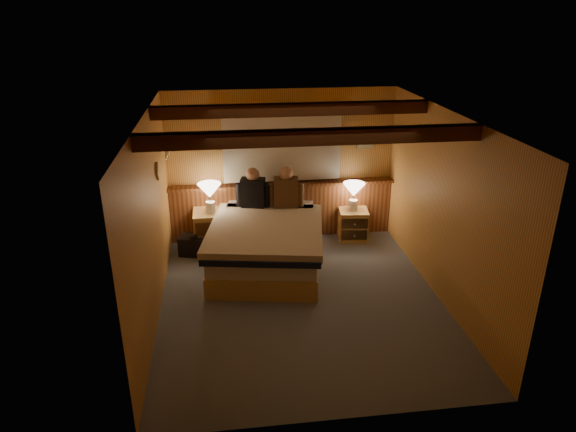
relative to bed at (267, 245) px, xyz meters
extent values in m
plane|color=slate|center=(0.36, -0.98, -0.36)|extent=(4.20, 4.20, 0.00)
plane|color=tan|center=(0.36, -0.98, 2.04)|extent=(4.20, 4.20, 0.00)
plane|color=#DA9E4E|center=(0.36, 1.12, 0.84)|extent=(3.60, 0.00, 3.60)
plane|color=#DA9E4E|center=(-1.44, -0.98, 0.84)|extent=(0.00, 4.20, 4.20)
plane|color=#DA9E4E|center=(2.16, -0.98, 0.84)|extent=(0.00, 4.20, 4.20)
plane|color=#DA9E4E|center=(0.36, -3.08, 0.84)|extent=(3.60, 0.00, 3.60)
cube|color=brown|center=(0.36, 1.06, 0.09)|extent=(3.60, 0.12, 0.90)
cube|color=brown|center=(0.36, 1.00, 0.56)|extent=(3.60, 0.22, 0.04)
cylinder|color=#492312|center=(0.36, 1.04, 1.69)|extent=(2.10, 0.05, 0.05)
sphere|color=#492312|center=(-0.69, 1.04, 1.69)|extent=(0.08, 0.08, 0.08)
sphere|color=#492312|center=(1.41, 1.04, 1.69)|extent=(0.08, 0.08, 0.08)
cube|color=beige|center=(0.36, 1.05, 1.14)|extent=(1.85, 0.08, 1.05)
cube|color=#492312|center=(0.36, -1.58, 1.95)|extent=(3.60, 0.15, 0.16)
cube|color=#492312|center=(0.36, -0.08, 1.95)|extent=(3.60, 0.15, 0.16)
cylinder|color=silver|center=(-1.38, 0.62, 1.39)|extent=(0.03, 0.55, 0.03)
torus|color=silver|center=(-1.35, 0.47, 1.27)|extent=(0.01, 0.21, 0.21)
torus|color=silver|center=(-1.35, 0.70, 1.27)|extent=(0.01, 0.21, 0.21)
cube|color=#A78553|center=(1.71, 1.10, 1.19)|extent=(0.30, 0.03, 0.25)
cube|color=#C0B69E|center=(1.71, 1.09, 1.19)|extent=(0.24, 0.01, 0.19)
cube|color=tan|center=(0.00, 0.02, -0.21)|extent=(1.79, 2.19, 0.29)
cube|color=silver|center=(0.00, 0.02, 0.06)|extent=(1.75, 2.15, 0.24)
cube|color=black|center=(-0.04, -0.22, 0.20)|extent=(1.78, 1.81, 0.08)
cube|color=#E2A29B|center=(-0.02, -0.10, 0.27)|extent=(1.86, 2.02, 0.12)
cube|color=silver|center=(-0.23, 0.84, 0.25)|extent=(0.64, 0.43, 0.16)
cube|color=silver|center=(0.50, 0.71, 0.25)|extent=(0.64, 0.43, 0.16)
cube|color=tan|center=(-0.78, 0.75, -0.05)|extent=(0.57, 0.51, 0.61)
cube|color=brown|center=(-0.78, 0.51, 0.07)|extent=(0.50, 0.03, 0.21)
cube|color=brown|center=(-0.78, 0.51, -0.17)|extent=(0.50, 0.03, 0.21)
cylinder|color=silver|center=(-0.78, 0.51, 0.07)|extent=(0.03, 0.03, 0.03)
cylinder|color=silver|center=(-0.78, 0.51, -0.17)|extent=(0.03, 0.03, 0.03)
cube|color=tan|center=(1.49, 0.80, -0.11)|extent=(0.50, 0.46, 0.50)
cube|color=brown|center=(1.46, 0.60, -0.01)|extent=(0.41, 0.07, 0.17)
cube|color=brown|center=(1.46, 0.60, -0.21)|extent=(0.41, 0.07, 0.17)
cylinder|color=silver|center=(1.46, 0.60, -0.01)|extent=(0.03, 0.03, 0.03)
cylinder|color=silver|center=(1.46, 0.60, -0.21)|extent=(0.03, 0.03, 0.03)
cylinder|color=white|center=(-0.79, 0.71, 0.35)|extent=(0.14, 0.14, 0.18)
cylinder|color=silver|center=(-0.79, 0.71, 0.47)|extent=(0.02, 0.02, 0.10)
cone|color=#FFE7C6|center=(-0.79, 0.71, 0.62)|extent=(0.36, 0.36, 0.22)
cylinder|color=white|center=(1.47, 0.81, 0.23)|extent=(0.14, 0.14, 0.17)
cylinder|color=silver|center=(1.47, 0.81, 0.35)|extent=(0.02, 0.02, 0.10)
cone|color=#FFE7C6|center=(1.47, 0.81, 0.49)|extent=(0.35, 0.35, 0.21)
cube|color=black|center=(-0.13, 0.71, 0.54)|extent=(0.40, 0.28, 0.47)
cylinder|color=black|center=(-0.34, 0.75, 0.50)|extent=(0.11, 0.11, 0.38)
cylinder|color=black|center=(0.07, 0.66, 0.50)|extent=(0.11, 0.11, 0.38)
sphere|color=tan|center=(-0.13, 0.71, 0.84)|extent=(0.21, 0.21, 0.21)
cube|color=#503520|center=(0.37, 0.65, 0.54)|extent=(0.39, 0.25, 0.49)
cylinder|color=#503520|center=(0.15, 0.67, 0.50)|extent=(0.12, 0.12, 0.39)
cylinder|color=#503520|center=(0.58, 0.62, 0.50)|extent=(0.12, 0.12, 0.39)
sphere|color=tan|center=(0.37, 0.65, 0.85)|extent=(0.21, 0.21, 0.21)
cube|color=black|center=(-1.03, 0.55, -0.21)|extent=(0.56, 0.42, 0.30)
cylinder|color=black|center=(-1.03, 0.55, -0.04)|extent=(0.15, 0.31, 0.08)
camera|label=1|loc=(-0.56, -6.67, 3.21)|focal=32.00mm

